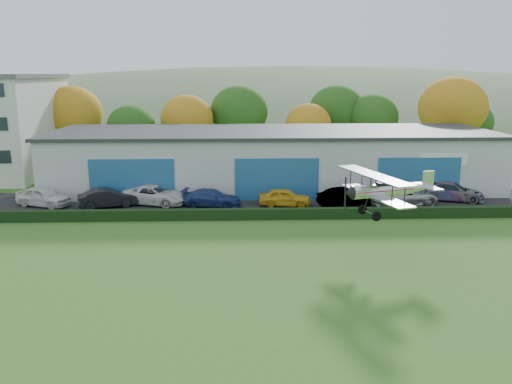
{
  "coord_description": "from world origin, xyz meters",
  "views": [
    {
      "loc": [
        1.68,
        -21.19,
        10.5
      ],
      "look_at": [
        2.86,
        11.04,
        3.22
      ],
      "focal_mm": 37.11,
      "sensor_mm": 36.0,
      "label": 1
    }
  ],
  "objects_px": {
    "car_0": "(43,197)",
    "car_1": "(108,198)",
    "car_4": "(285,197)",
    "car_7": "(451,191)",
    "biplane": "(386,189)",
    "car_6": "(403,196)",
    "car_5": "(346,198)",
    "car_2": "(155,195)",
    "hangar": "(272,158)",
    "car_3": "(212,198)"
  },
  "relations": [
    {
      "from": "car_0",
      "to": "car_6",
      "type": "relative_size",
      "value": 0.79
    },
    {
      "from": "car_4",
      "to": "car_6",
      "type": "distance_m",
      "value": 9.48
    },
    {
      "from": "biplane",
      "to": "hangar",
      "type": "bearing_deg",
      "value": 88.71
    },
    {
      "from": "car_3",
      "to": "car_7",
      "type": "xyz_separation_m",
      "value": [
        19.95,
        1.27,
        0.09
      ]
    },
    {
      "from": "biplane",
      "to": "car_1",
      "type": "bearing_deg",
      "value": 131.82
    },
    {
      "from": "car_3",
      "to": "car_7",
      "type": "distance_m",
      "value": 19.99
    },
    {
      "from": "car_6",
      "to": "biplane",
      "type": "height_order",
      "value": "biplane"
    },
    {
      "from": "hangar",
      "to": "car_0",
      "type": "distance_m",
      "value": 20.31
    },
    {
      "from": "car_0",
      "to": "biplane",
      "type": "bearing_deg",
      "value": -93.83
    },
    {
      "from": "car_0",
      "to": "car_7",
      "type": "xyz_separation_m",
      "value": [
        33.42,
        0.79,
        -0.01
      ]
    },
    {
      "from": "car_4",
      "to": "car_7",
      "type": "xyz_separation_m",
      "value": [
        14.08,
        1.42,
        0.06
      ]
    },
    {
      "from": "car_2",
      "to": "hangar",
      "type": "bearing_deg",
      "value": -35.78
    },
    {
      "from": "car_4",
      "to": "car_5",
      "type": "distance_m",
      "value": 4.88
    },
    {
      "from": "hangar",
      "to": "car_3",
      "type": "height_order",
      "value": "hangar"
    },
    {
      "from": "car_2",
      "to": "car_6",
      "type": "distance_m",
      "value": 20.05
    },
    {
      "from": "car_5",
      "to": "car_6",
      "type": "height_order",
      "value": "car_6"
    },
    {
      "from": "car_6",
      "to": "car_7",
      "type": "height_order",
      "value": "car_6"
    },
    {
      "from": "hangar",
      "to": "car_0",
      "type": "bearing_deg",
      "value": -158.52
    },
    {
      "from": "car_4",
      "to": "hangar",
      "type": "bearing_deg",
      "value": 11.04
    },
    {
      "from": "car_1",
      "to": "car_7",
      "type": "xyz_separation_m",
      "value": [
        28.2,
        1.33,
        0.01
      ]
    },
    {
      "from": "car_1",
      "to": "car_5",
      "type": "relative_size",
      "value": 1.01
    },
    {
      "from": "car_3",
      "to": "car_4",
      "type": "relative_size",
      "value": 1.14
    },
    {
      "from": "car_0",
      "to": "car_1",
      "type": "xyz_separation_m",
      "value": [
        5.23,
        -0.54,
        -0.02
      ]
    },
    {
      "from": "biplane",
      "to": "car_0",
      "type": "bearing_deg",
      "value": 136.69
    },
    {
      "from": "car_6",
      "to": "car_7",
      "type": "distance_m",
      "value": 4.95
    },
    {
      "from": "car_0",
      "to": "car_4",
      "type": "height_order",
      "value": "car_0"
    },
    {
      "from": "car_1",
      "to": "biplane",
      "type": "distance_m",
      "value": 22.46
    },
    {
      "from": "hangar",
      "to": "car_7",
      "type": "distance_m",
      "value": 16.14
    },
    {
      "from": "hangar",
      "to": "car_4",
      "type": "xyz_separation_m",
      "value": [
        0.52,
        -8.04,
        -1.9
      ]
    },
    {
      "from": "car_1",
      "to": "car_6",
      "type": "relative_size",
      "value": 0.8
    },
    {
      "from": "hangar",
      "to": "biplane",
      "type": "xyz_separation_m",
      "value": [
        5.29,
        -19.68,
        1.32
      ]
    },
    {
      "from": "car_3",
      "to": "car_4",
      "type": "xyz_separation_m",
      "value": [
        5.87,
        -0.15,
        0.02
      ]
    },
    {
      "from": "hangar",
      "to": "car_3",
      "type": "bearing_deg",
      "value": -124.12
    },
    {
      "from": "hangar",
      "to": "car_7",
      "type": "height_order",
      "value": "hangar"
    },
    {
      "from": "car_3",
      "to": "car_7",
      "type": "bearing_deg",
      "value": -76.58
    },
    {
      "from": "car_7",
      "to": "car_5",
      "type": "bearing_deg",
      "value": 119.19
    },
    {
      "from": "car_2",
      "to": "car_0",
      "type": "bearing_deg",
      "value": 111.17
    },
    {
      "from": "hangar",
      "to": "car_7",
      "type": "bearing_deg",
      "value": -24.39
    },
    {
      "from": "car_3",
      "to": "car_5",
      "type": "xyz_separation_m",
      "value": [
        10.73,
        -0.62,
        0.07
      ]
    },
    {
      "from": "car_3",
      "to": "car_6",
      "type": "height_order",
      "value": "car_6"
    },
    {
      "from": "car_5",
      "to": "car_4",
      "type": "bearing_deg",
      "value": 75.29
    },
    {
      "from": "car_3",
      "to": "car_4",
      "type": "distance_m",
      "value": 5.87
    },
    {
      "from": "hangar",
      "to": "biplane",
      "type": "bearing_deg",
      "value": -74.96
    },
    {
      "from": "car_3",
      "to": "car_5",
      "type": "relative_size",
      "value": 1.03
    },
    {
      "from": "car_1",
      "to": "car_0",
      "type": "bearing_deg",
      "value": 64.49
    },
    {
      "from": "car_3",
      "to": "biplane",
      "type": "height_order",
      "value": "biplane"
    },
    {
      "from": "hangar",
      "to": "car_6",
      "type": "relative_size",
      "value": 7.05
    },
    {
      "from": "hangar",
      "to": "car_0",
      "type": "height_order",
      "value": "hangar"
    },
    {
      "from": "car_5",
      "to": "biplane",
      "type": "relative_size",
      "value": 0.67
    },
    {
      "from": "car_0",
      "to": "car_1",
      "type": "distance_m",
      "value": 5.25
    }
  ]
}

